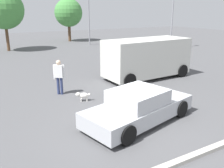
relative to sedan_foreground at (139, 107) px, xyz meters
name	(u,v)px	position (x,y,z in m)	size (l,w,h in m)	color
ground_plane	(132,124)	(-0.32, -0.06, -0.57)	(80.00, 80.00, 0.00)	#515154
sedan_foreground	(139,107)	(0.00, 0.00, 0.00)	(4.65, 2.68, 1.24)	#B7BABF
dog	(83,95)	(-0.95, 2.94, -0.30)	(0.63, 0.37, 0.43)	white
van_white	(147,57)	(3.91, 4.69, 0.67)	(5.22, 2.40, 2.31)	silver
pedestrian	(59,74)	(-1.53, 4.34, 0.43)	(0.46, 0.44, 1.68)	navy
parking_curb	(186,159)	(-0.32, -2.64, -0.51)	(9.96, 0.20, 0.12)	#B7B2A8
light_post_near	(88,1)	(6.96, 19.46, 4.24)	(0.44, 0.44, 7.22)	gray
light_post_mid	(173,4)	(13.12, 12.61, 3.91)	(0.44, 0.44, 6.64)	gray
tree_back_left	(68,13)	(6.19, 23.95, 2.99)	(3.51, 3.51, 5.33)	brown
tree_back_center	(4,9)	(-1.84, 19.56, 3.39)	(3.75, 3.75, 5.84)	brown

